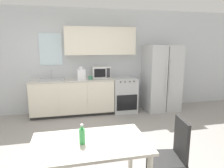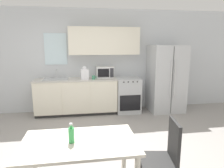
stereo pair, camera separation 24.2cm
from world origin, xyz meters
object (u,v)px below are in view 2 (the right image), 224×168
object	(u,v)px
dining_chair_side	(166,153)
dining_table	(80,151)
oven_range	(127,95)
microwave	(105,72)
refrigerator	(166,78)
coffee_mug	(94,77)
drink_bottle	(71,135)

from	to	relation	value
dining_chair_side	dining_table	bearing A→B (deg)	99.41
oven_range	microwave	xyz separation A→B (m)	(-0.59, 0.12, 0.61)
dining_table	dining_chair_side	size ratio (longest dim) A/B	1.32
oven_range	refrigerator	distance (m)	1.13
microwave	refrigerator	bearing A→B (deg)	-6.48
oven_range	coffee_mug	bearing A→B (deg)	-173.00
coffee_mug	dining_table	bearing A→B (deg)	-96.74
oven_range	refrigerator	size ratio (longest dim) A/B	0.52
oven_range	dining_table	xyz separation A→B (m)	(-1.25, -3.07, 0.20)
coffee_mug	drink_bottle	distance (m)	3.01
microwave	dining_chair_side	bearing A→B (deg)	-84.01
dining_table	drink_bottle	xyz separation A→B (m)	(-0.08, -0.02, 0.20)
refrigerator	dining_table	bearing A→B (deg)	-127.30
refrigerator	dining_table	distance (m)	3.79
drink_bottle	microwave	bearing A→B (deg)	77.04
oven_range	refrigerator	bearing A→B (deg)	-3.36
oven_range	microwave	world-z (taller)	microwave
oven_range	refrigerator	world-z (taller)	refrigerator
drink_bottle	oven_range	bearing A→B (deg)	66.66
microwave	drink_bottle	bearing A→B (deg)	-102.96
microwave	dining_chair_side	world-z (taller)	microwave
coffee_mug	refrigerator	bearing A→B (deg)	1.45
oven_range	dining_table	distance (m)	3.32
dining_chair_side	drink_bottle	distance (m)	1.12
oven_range	dining_table	bearing A→B (deg)	-112.15
dining_table	drink_bottle	bearing A→B (deg)	-168.83
oven_range	microwave	distance (m)	0.86
dining_chair_side	coffee_mug	bearing A→B (deg)	21.33
coffee_mug	dining_table	size ratio (longest dim) A/B	0.09
microwave	dining_table	size ratio (longest dim) A/B	0.37
oven_range	dining_table	world-z (taller)	oven_range
microwave	coffee_mug	distance (m)	0.40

